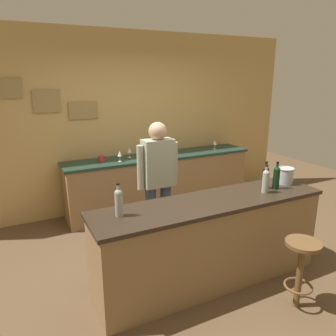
% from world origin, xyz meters
% --- Properties ---
extents(ground_plane, '(10.00, 10.00, 0.00)m').
position_xyz_m(ground_plane, '(0.00, 0.00, 0.00)').
color(ground_plane, brown).
extents(back_wall, '(6.00, 0.09, 2.80)m').
position_xyz_m(back_wall, '(-0.01, 2.03, 1.40)').
color(back_wall, tan).
rests_on(back_wall, ground_plane).
extents(bar_counter, '(2.48, 0.60, 0.92)m').
position_xyz_m(bar_counter, '(0.00, -0.40, 0.46)').
color(bar_counter, olive).
rests_on(bar_counter, ground_plane).
extents(side_counter, '(3.08, 0.56, 0.90)m').
position_xyz_m(side_counter, '(0.40, 1.65, 0.45)').
color(side_counter, olive).
rests_on(side_counter, ground_plane).
extents(bartender, '(0.52, 0.21, 1.62)m').
position_xyz_m(bartender, '(-0.22, 0.41, 0.94)').
color(bartender, '#384766').
rests_on(bartender, ground_plane).
extents(bar_stool, '(0.32, 0.32, 0.68)m').
position_xyz_m(bar_stool, '(0.52, -1.11, 0.46)').
color(bar_stool, brown).
rests_on(bar_stool, ground_plane).
extents(wine_bottle_a, '(0.07, 0.07, 0.31)m').
position_xyz_m(wine_bottle_a, '(-0.94, -0.34, 1.06)').
color(wine_bottle_a, '#999E99').
rests_on(wine_bottle_a, bar_counter).
extents(wine_bottle_b, '(0.07, 0.07, 0.31)m').
position_xyz_m(wine_bottle_b, '(0.64, -0.46, 1.06)').
color(wine_bottle_b, '#999E99').
rests_on(wine_bottle_b, bar_counter).
extents(wine_bottle_c, '(0.07, 0.07, 0.31)m').
position_xyz_m(wine_bottle_c, '(0.73, -0.35, 1.06)').
color(wine_bottle_c, black).
rests_on(wine_bottle_c, bar_counter).
extents(wine_bottle_d, '(0.07, 0.07, 0.31)m').
position_xyz_m(wine_bottle_d, '(0.83, -0.42, 1.06)').
color(wine_bottle_d, black).
rests_on(wine_bottle_d, bar_counter).
extents(ice_bucket, '(0.19, 0.19, 0.19)m').
position_xyz_m(ice_bucket, '(1.06, -0.33, 1.02)').
color(ice_bucket, '#B7BABF').
rests_on(ice_bucket, bar_counter).
extents(wine_glass_a, '(0.07, 0.07, 0.16)m').
position_xyz_m(wine_glass_a, '(-0.30, 1.56, 1.01)').
color(wine_glass_a, silver).
rests_on(wine_glass_a, side_counter).
extents(wine_glass_b, '(0.07, 0.07, 0.16)m').
position_xyz_m(wine_glass_b, '(-0.09, 1.73, 1.01)').
color(wine_glass_b, silver).
rests_on(wine_glass_b, side_counter).
extents(wine_glass_c, '(0.07, 0.07, 0.16)m').
position_xyz_m(wine_glass_c, '(0.44, 1.65, 1.01)').
color(wine_glass_c, silver).
rests_on(wine_glass_c, side_counter).
extents(wine_glass_d, '(0.07, 0.07, 0.16)m').
position_xyz_m(wine_glass_d, '(1.43, 1.63, 1.01)').
color(wine_glass_d, silver).
rests_on(wine_glass_d, side_counter).
extents(coffee_mug, '(0.13, 0.08, 0.09)m').
position_xyz_m(coffee_mug, '(-0.56, 1.67, 0.95)').
color(coffee_mug, '#B2332D').
rests_on(coffee_mug, side_counter).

